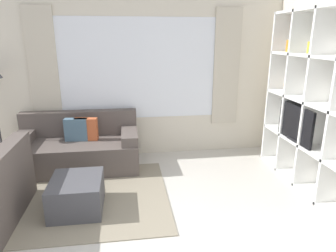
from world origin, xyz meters
name	(u,v)px	position (x,y,z in m)	size (l,w,h in m)	color
wall_back	(139,75)	(0.00, 2.79, 1.36)	(5.90, 0.11, 2.70)	beige
wall_right	(329,85)	(2.38, 1.38, 1.35)	(0.07, 3.96, 2.70)	beige
area_rug	(49,200)	(-1.21, 1.34, 0.01)	(2.94, 1.83, 0.01)	gray
shelving_unit	(318,103)	(2.20, 1.29, 1.14)	(0.37, 1.99, 2.30)	silver
couch_main	(79,148)	(-0.97, 2.32, 0.31)	(1.80, 0.86, 0.83)	#564C47
ottoman	(77,195)	(-0.82, 1.08, 0.19)	(0.58, 0.66, 0.39)	#47474C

